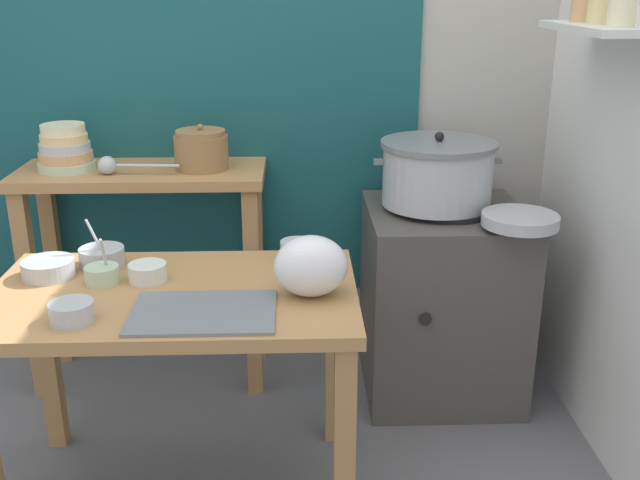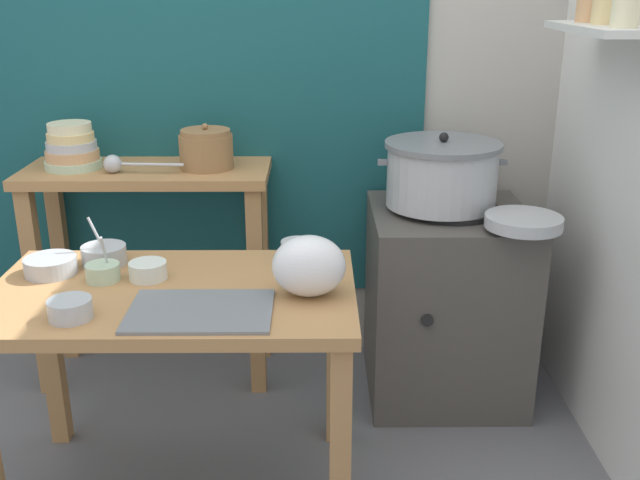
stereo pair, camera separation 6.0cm
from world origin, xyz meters
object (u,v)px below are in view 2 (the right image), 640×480
object	(u,v)px
prep_bowl_3	(148,270)
prep_bowl_5	(104,254)
wide_pan	(524,222)
prep_bowl_1	(103,271)
prep_bowl_0	(298,250)
plastic_bag	(309,266)
steamer_pot	(442,174)
clay_pot	(206,149)
prep_bowl_4	(70,308)
back_shelf_table	(150,222)
ladle	(116,164)
stove_block	(445,302)
prep_bowl_2	(51,265)
prep_table	(174,322)
bowl_stack_enamel	(72,148)
serving_tray	(200,311)

from	to	relation	value
prep_bowl_3	prep_bowl_5	bearing A→B (deg)	143.55
wide_pan	prep_bowl_1	size ratio (longest dim) A/B	1.71
prep_bowl_0	plastic_bag	bearing A→B (deg)	-82.27
steamer_pot	clay_pot	distance (m)	0.91
wide_pan	prep_bowl_4	xyz separation A→B (m)	(-1.39, -0.59, -0.05)
prep_bowl_1	prep_bowl_3	size ratio (longest dim) A/B	1.35
back_shelf_table	ladle	xyz separation A→B (m)	(-0.09, -0.08, 0.26)
back_shelf_table	wide_pan	size ratio (longest dim) A/B	3.57
stove_block	prep_bowl_0	size ratio (longest dim) A/B	6.86
stove_block	wide_pan	world-z (taller)	wide_pan
wide_pan	prep_bowl_0	bearing A→B (deg)	-168.30
ladle	prep_bowl_2	size ratio (longest dim) A/B	1.91
plastic_bag	prep_bowl_5	xyz separation A→B (m)	(-0.67, 0.25, -0.06)
ladle	prep_bowl_1	bearing A→B (deg)	-80.77
ladle	prep_bowl_4	bearing A→B (deg)	-84.49
back_shelf_table	prep_bowl_4	distance (m)	0.98
stove_block	ladle	world-z (taller)	ladle
prep_table	clay_pot	world-z (taller)	clay_pot
prep_bowl_0	prep_bowl_4	distance (m)	0.75
bowl_stack_enamel	wide_pan	xyz separation A→B (m)	(1.67, -0.38, -0.18)
wide_pan	serving_tray	bearing A→B (deg)	-151.86
clay_pot	stove_block	bearing A→B (deg)	-7.86
clay_pot	serving_tray	distance (m)	0.98
stove_block	prep_table	bearing A→B (deg)	-146.00
stove_block	prep_bowl_5	xyz separation A→B (m)	(-1.21, -0.44, 0.37)
steamer_pot	serving_tray	bearing A→B (deg)	-133.88
prep_bowl_3	prep_bowl_4	bearing A→B (deg)	-118.19
ladle	prep_bowl_0	size ratio (longest dim) A/B	2.71
plastic_bag	prep_bowl_2	bearing A→B (deg)	168.30
ladle	prep_bowl_5	xyz separation A→B (m)	(0.07, -0.49, -0.18)
bowl_stack_enamel	ladle	size ratio (longest dim) A/B	0.70
prep_bowl_0	prep_bowl_5	world-z (taller)	prep_bowl_5
plastic_bag	prep_bowl_0	xyz separation A→B (m)	(-0.04, 0.28, -0.05)
plastic_bag	serving_tray	bearing A→B (deg)	-158.20
prep_table	clay_pot	bearing A→B (deg)	89.41
prep_bowl_5	prep_bowl_2	bearing A→B (deg)	-150.12
prep_table	prep_bowl_1	bearing A→B (deg)	164.01
stove_block	prep_bowl_0	distance (m)	0.80
prep_bowl_4	prep_table	bearing A→B (deg)	40.71
plastic_bag	prep_bowl_1	bearing A→B (deg)	169.89
wide_pan	prep_bowl_4	size ratio (longest dim) A/B	2.24
prep_bowl_3	prep_bowl_4	world-z (taller)	prep_bowl_4
prep_table	back_shelf_table	world-z (taller)	back_shelf_table
serving_tray	prep_bowl_5	bearing A→B (deg)	134.55
serving_tray	prep_bowl_1	world-z (taller)	prep_bowl_1
stove_block	clay_pot	bearing A→B (deg)	172.14
back_shelf_table	prep_bowl_1	xyz separation A→B (m)	(0.01, -0.71, 0.07)
back_shelf_table	prep_bowl_0	xyz separation A→B (m)	(0.61, -0.54, 0.08)
back_shelf_table	stove_block	xyz separation A→B (m)	(1.18, -0.13, -0.30)
back_shelf_table	serving_tray	distance (m)	1.00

